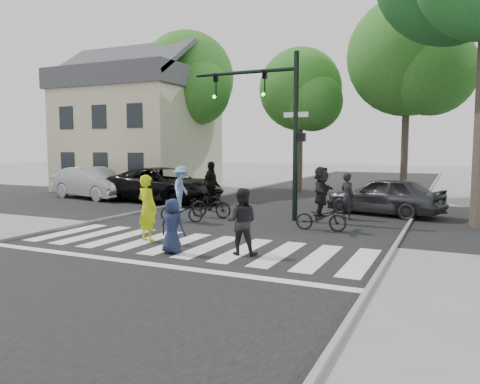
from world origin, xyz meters
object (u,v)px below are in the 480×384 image
at_px(pedestrian_child, 172,226).
at_px(cyclist_right, 321,202).
at_px(traffic_signal, 273,112).
at_px(car_silver, 93,183).
at_px(cyclist_mid, 211,195).
at_px(car_grey, 384,196).
at_px(pedestrian_woman, 147,208).
at_px(pedestrian_adult, 242,221).
at_px(cyclist_left, 181,198).
at_px(car_suv, 164,185).

distance_m(pedestrian_child, cyclist_right, 5.34).
height_order(traffic_signal, car_silver, traffic_signal).
relative_size(cyclist_mid, car_grey, 0.47).
relative_size(pedestrian_woman, cyclist_right, 0.92).
distance_m(traffic_signal, cyclist_right, 4.04).
relative_size(car_silver, car_grey, 1.10).
xyz_separation_m(cyclist_mid, car_grey, (5.79, 3.52, -0.11)).
height_order(pedestrian_adult, car_grey, pedestrian_adult).
height_order(cyclist_left, car_suv, cyclist_left).
distance_m(cyclist_right, car_grey, 4.62).
bearing_deg(car_silver, pedestrian_child, -117.55).
relative_size(traffic_signal, car_silver, 1.22).
bearing_deg(traffic_signal, cyclist_left, -144.44).
xyz_separation_m(car_silver, car_grey, (14.41, 0.34, -0.05)).
bearing_deg(pedestrian_adult, cyclist_right, -114.72).
height_order(cyclist_left, cyclist_right, cyclist_right).
xyz_separation_m(traffic_signal, cyclist_right, (2.23, -1.57, -2.98)).
xyz_separation_m(pedestrian_adult, cyclist_right, (0.91, 4.07, 0.08)).
relative_size(pedestrian_adult, car_suv, 0.28).
relative_size(pedestrian_adult, cyclist_left, 0.83).
bearing_deg(traffic_signal, pedestrian_adult, -76.83).
distance_m(traffic_signal, pedestrian_child, 7.04).
height_order(cyclist_right, car_suv, cyclist_right).
xyz_separation_m(cyclist_right, car_grey, (1.34, 4.42, -0.15)).
bearing_deg(cyclist_left, cyclist_mid, 68.85).
xyz_separation_m(cyclist_left, car_grey, (6.29, 4.80, -0.10)).
distance_m(car_suv, car_silver, 4.27).
xyz_separation_m(pedestrian_woman, car_silver, (-9.05, 7.76, -0.13)).
distance_m(cyclist_right, car_suv, 9.78).
xyz_separation_m(pedestrian_woman, car_grey, (5.36, 8.11, -0.18)).
height_order(pedestrian_child, cyclist_right, cyclist_right).
distance_m(car_silver, car_grey, 14.41).
bearing_deg(pedestrian_adult, car_grey, -116.94).
xyz_separation_m(pedestrian_child, pedestrian_adult, (1.62, 0.63, 0.14)).
distance_m(pedestrian_woman, pedestrian_adult, 3.13).
distance_m(cyclist_mid, car_grey, 6.78).
xyz_separation_m(car_suv, car_grey, (10.14, 0.17, -0.07)).
xyz_separation_m(pedestrian_woman, cyclist_mid, (-0.44, 4.58, -0.07)).
bearing_deg(car_silver, car_grey, -76.41).
height_order(cyclist_mid, car_grey, cyclist_mid).
bearing_deg(pedestrian_child, traffic_signal, -94.00).
xyz_separation_m(traffic_signal, pedestrian_woman, (-1.79, -5.25, -2.96)).
xyz_separation_m(cyclist_left, car_suv, (-3.85, 4.63, -0.03)).
bearing_deg(car_suv, pedestrian_woman, -140.62).
relative_size(cyclist_left, cyclist_mid, 0.94).
relative_size(traffic_signal, cyclist_mid, 2.83).
height_order(pedestrian_adult, cyclist_mid, cyclist_mid).
height_order(cyclist_mid, car_suv, cyclist_mid).
distance_m(traffic_signal, car_grey, 5.54).
xyz_separation_m(pedestrian_adult, cyclist_left, (-4.04, 3.69, 0.03)).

